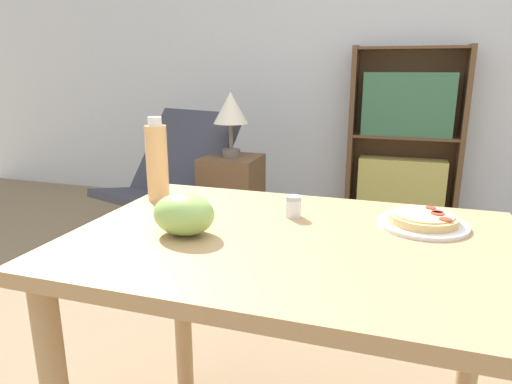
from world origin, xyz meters
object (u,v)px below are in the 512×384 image
at_px(table_lamp, 231,111).
at_px(side_table, 232,206).
at_px(lounge_chair_near, 168,206).
at_px(salt_shaker, 293,206).
at_px(bookshelf, 404,144).
at_px(drink_bottle, 157,162).
at_px(pizza_on_plate, 423,221).
at_px(grape_bunch, 184,214).

bearing_deg(table_lamp, side_table, 180.00).
bearing_deg(lounge_chair_near, table_lamp, 23.77).
bearing_deg(side_table, salt_shaker, -63.10).
bearing_deg(bookshelf, drink_bottle, -106.32).
height_order(pizza_on_plate, salt_shaker, salt_shaker).
height_order(salt_shaker, bookshelf, bookshelf).
distance_m(drink_bottle, table_lamp, 1.43).
relative_size(salt_shaker, lounge_chair_near, 0.06).
relative_size(pizza_on_plate, bookshelf, 0.17).
distance_m(drink_bottle, lounge_chair_near, 1.65).
bearing_deg(grape_bunch, pizza_on_plate, 23.37).
xyz_separation_m(grape_bunch, bookshelf, (0.50, 2.67, -0.22)).
height_order(lounge_chair_near, bookshelf, bookshelf).
xyz_separation_m(grape_bunch, side_table, (-0.51, 1.65, -0.50)).
bearing_deg(salt_shaker, lounge_chair_near, 129.71).
height_order(grape_bunch, table_lamp, table_lamp).
bearing_deg(drink_bottle, bookshelf, 73.68).
bearing_deg(table_lamp, drink_bottle, -77.89).
relative_size(bookshelf, table_lamp, 3.36).
bearing_deg(bookshelf, lounge_chair_near, -143.47).
bearing_deg(grape_bunch, table_lamp, 107.24).
bearing_deg(lounge_chair_near, salt_shaker, -31.98).
xyz_separation_m(pizza_on_plate, drink_bottle, (-0.76, 0.01, 0.10)).
xyz_separation_m(pizza_on_plate, salt_shaker, (-0.33, -0.03, 0.01)).
distance_m(pizza_on_plate, drink_bottle, 0.77).
relative_size(pizza_on_plate, table_lamp, 0.57).
height_order(drink_bottle, salt_shaker, drink_bottle).
distance_m(lounge_chair_near, table_lamp, 0.76).
bearing_deg(grape_bunch, salt_shaker, 44.28).
bearing_deg(salt_shaker, table_lamp, 116.90).
distance_m(grape_bunch, drink_bottle, 0.33).
xyz_separation_m(drink_bottle, side_table, (-0.30, 1.40, -0.57)).
bearing_deg(lounge_chair_near, grape_bunch, -41.33).
height_order(drink_bottle, lounge_chair_near, drink_bottle).
bearing_deg(salt_shaker, grape_bunch, -135.72).
height_order(pizza_on_plate, lounge_chair_near, lounge_chair_near).
height_order(lounge_chair_near, table_lamp, table_lamp).
distance_m(drink_bottle, salt_shaker, 0.44).
bearing_deg(table_lamp, lounge_chair_near, -174.54).
bearing_deg(side_table, pizza_on_plate, -53.09).
distance_m(drink_bottle, side_table, 1.54).
relative_size(pizza_on_plate, drink_bottle, 0.89).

